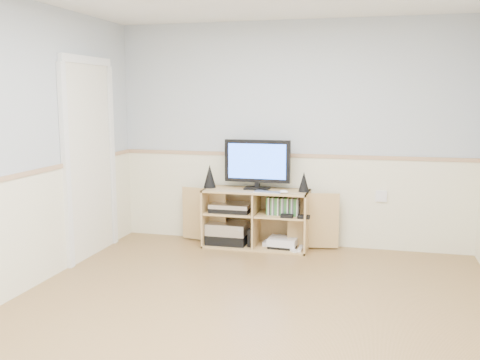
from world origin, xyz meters
name	(u,v)px	position (x,y,z in m)	size (l,w,h in m)	color
room	(240,159)	(-0.06, 0.12, 1.22)	(4.04, 4.54, 2.54)	#A17547
media_cabinet	(257,217)	(-0.35, 2.05, 0.33)	(1.82, 0.44, 0.65)	tan
monitor	(257,163)	(-0.35, 2.05, 0.95)	(0.74, 0.18, 0.55)	black
speaker_left	(210,176)	(-0.89, 2.02, 0.78)	(0.14, 0.14, 0.26)	black
speaker_right	(304,182)	(0.18, 2.02, 0.76)	(0.12, 0.12, 0.22)	black
keyboard	(268,192)	(-0.19, 1.86, 0.66)	(0.30, 0.12, 0.01)	silver
mouse	(284,192)	(-0.01, 1.86, 0.67)	(0.10, 0.06, 0.04)	white
av_components	(229,226)	(-0.66, 2.00, 0.22)	(0.52, 0.33, 0.47)	black
game_consoles	(282,243)	(-0.05, 1.99, 0.07)	(0.45, 0.30, 0.11)	white
game_cases	(283,206)	(-0.03, 1.98, 0.48)	(0.36, 0.14, 0.19)	#3F8C3F
wall_outlet	(381,196)	(1.00, 2.23, 0.60)	(0.12, 0.03, 0.12)	white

